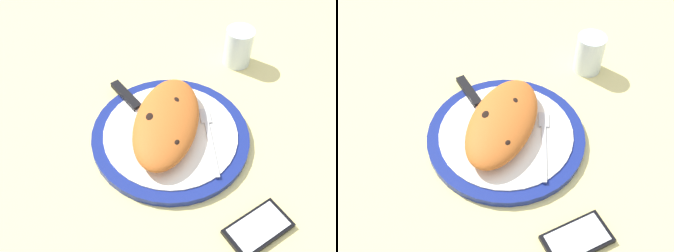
# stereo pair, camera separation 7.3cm
# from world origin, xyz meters

# --- Properties ---
(ground_plane) EXTENTS (1.50, 1.50, 0.03)m
(ground_plane) POSITION_xyz_m (0.00, 0.00, -0.01)
(ground_plane) COLOR #E5D684
(plate) EXTENTS (0.33, 0.33, 0.02)m
(plate) POSITION_xyz_m (0.00, 0.00, 0.01)
(plate) COLOR navy
(plate) RESTS_ON ground_plane
(calzone) EXTENTS (0.27, 0.17, 0.05)m
(calzone) POSITION_xyz_m (0.01, 0.01, 0.04)
(calzone) COLOR #C16023
(calzone) RESTS_ON plate
(fork) EXTENTS (0.18, 0.03, 0.00)m
(fork) POSITION_xyz_m (-0.01, -0.08, 0.02)
(fork) COLOR silver
(fork) RESTS_ON plate
(knife) EXTENTS (0.20, 0.16, 0.01)m
(knife) POSITION_xyz_m (0.08, 0.08, 0.02)
(knife) COLOR silver
(knife) RESTS_ON plate
(smartphone) EXTENTS (0.12, 0.13, 0.01)m
(smartphone) POSITION_xyz_m (-0.21, -0.15, 0.01)
(smartphone) COLOR black
(smartphone) RESTS_ON ground_plane
(water_glass) EXTENTS (0.07, 0.07, 0.09)m
(water_glass) POSITION_xyz_m (0.25, -0.16, 0.04)
(water_glass) COLOR silver
(water_glass) RESTS_ON ground_plane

